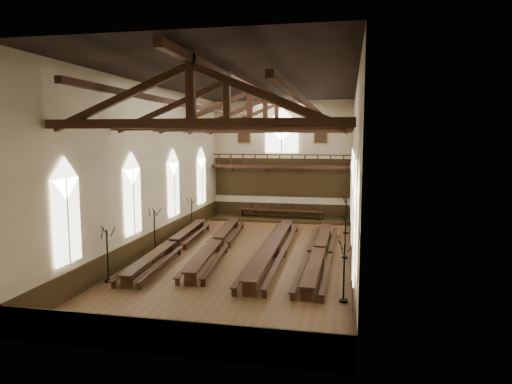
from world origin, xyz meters
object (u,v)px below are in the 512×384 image
refectory_row_b (217,242)px  candelabrum_left_near (108,265)px  candelabrum_left_mid (155,240)px  candelabrum_right_far (346,222)px  candelabrum_left_far (192,221)px  refectory_row_a (172,243)px  refectory_row_c (273,246)px  high_table (281,211)px  candelabrum_right_mid (345,245)px  refectory_row_d (319,250)px  candelabrum_right_near (344,283)px  dais (281,219)px

refectory_row_b → candelabrum_left_near: size_ratio=5.33×
candelabrum_left_mid → candelabrum_right_far: candelabrum_left_mid is taller
candelabrum_left_near → candelabrum_left_far: (0.00, 11.98, -0.06)m
refectory_row_a → refectory_row_c: size_ratio=0.96×
refectory_row_b → high_table: 11.17m
refectory_row_c → refectory_row_a: bearing=-176.4°
candelabrum_left_mid → candelabrum_right_mid: 11.17m
refectory_row_d → candelabrum_left_near: bearing=-148.0°
refectory_row_b → high_table: (2.35, 10.92, 0.24)m
candelabrum_left_far → refectory_row_c: bearing=-38.9°
refectory_row_c → candelabrum_left_near: candelabrum_left_near is taller
refectory_row_a → candelabrum_left_mid: candelabrum_left_mid is taller
refectory_row_b → candelabrum_right_far: bearing=40.4°
refectory_row_c → candelabrum_left_near: (-6.97, -6.35, 0.23)m
refectory_row_b → candelabrum_left_near: (-3.38, -6.97, 0.28)m
high_table → candelabrum_left_near: (-5.73, -17.90, 0.05)m
refectory_row_c → refectory_row_d: (2.71, -0.31, -0.04)m
candelabrum_right_mid → candelabrum_right_far: 6.92m
refectory_row_a → candelabrum_right_mid: bearing=3.7°
candelabrum_left_mid → candelabrum_right_near: size_ratio=1.06×
candelabrum_left_far → refectory_row_b: bearing=-56.0°
refectory_row_c → candelabrum_left_near: 9.43m
refectory_row_b → candelabrum_right_mid: size_ratio=5.75×
candelabrum_left_mid → candelabrum_right_mid: (11.10, 1.21, -0.09)m
refectory_row_d → candelabrum_right_mid: bearing=22.5°
dais → candelabrum_left_far: (-5.73, -5.91, 0.67)m
refectory_row_b → candelabrum_left_mid: (-3.38, -1.56, 0.31)m
candelabrum_left_near → dais: bearing=72.2°
refectory_row_c → dais: size_ratio=1.31×
refectory_row_d → candelabrum_right_far: size_ratio=5.26×
refectory_row_b → candelabrum_left_far: 6.05m
refectory_row_a → refectory_row_c: refectory_row_c is taller
refectory_row_b → candelabrum_right_near: size_ratio=5.46×
high_table → candelabrum_left_far: (-5.73, -5.91, -0.01)m
refectory_row_c → candelabrum_right_far: bearing=60.2°
dais → refectory_row_d: bearing=-71.6°
refectory_row_d → high_table: size_ratio=1.93×
refectory_row_a → candelabrum_left_mid: bearing=-146.7°
refectory_row_a → candelabrum_right_mid: (10.27, 0.67, 0.23)m
candelabrum_right_mid → candelabrum_left_near: bearing=-149.2°
refectory_row_b → candelabrum_right_near: bearing=-44.1°
refectory_row_a → dais: 12.91m
refectory_row_c → dais: bearing=96.1°
dais → high_table: high_table is taller
candelabrum_right_near → candelabrum_right_far: size_ratio=0.97×
dais → refectory_row_a: bearing=-112.3°
candelabrum_left_near → candelabrum_left_far: candelabrum_left_near is taller
refectory_row_b → refectory_row_c: refectory_row_c is taller
candelabrum_right_near → candelabrum_right_far: 14.06m
refectory_row_b → dais: refectory_row_b is taller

